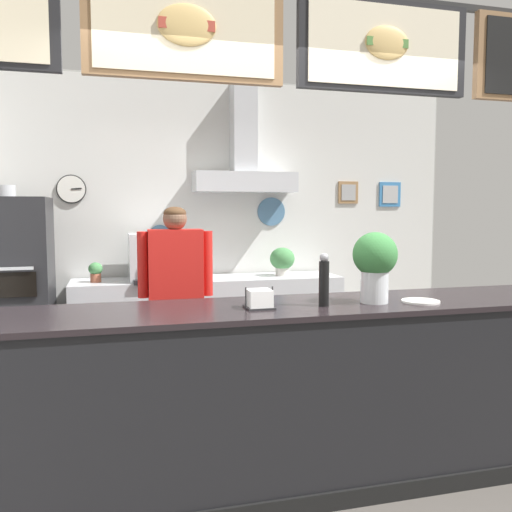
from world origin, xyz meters
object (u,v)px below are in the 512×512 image
(shop_worker, at_px, (176,303))
(espresso_machine, at_px, (159,257))
(napkin_holder, at_px, (259,300))
(potted_oregano, at_px, (282,260))
(basil_vase, at_px, (375,264))
(condiment_plate, at_px, (421,301))
(pizza_oven, at_px, (11,295))
(potted_rosemary, at_px, (96,271))
(pepper_grinder, at_px, (324,280))

(shop_worker, distance_m, espresso_machine, 1.06)
(espresso_machine, bearing_deg, napkin_holder, -82.06)
(espresso_machine, relative_size, potted_oregano, 1.93)
(basil_vase, bearing_deg, potted_oregano, 84.67)
(espresso_machine, bearing_deg, shop_worker, -87.81)
(shop_worker, relative_size, condiment_plate, 7.38)
(pizza_oven, relative_size, napkin_holder, 11.27)
(condiment_plate, bearing_deg, potted_rosemary, 127.24)
(shop_worker, distance_m, potted_oregano, 1.59)
(potted_rosemary, bearing_deg, potted_oregano, 0.78)
(napkin_holder, bearing_deg, pepper_grinder, -4.69)
(potted_oregano, relative_size, potted_rosemary, 1.55)
(pizza_oven, xyz_separation_m, pepper_grinder, (1.95, -2.19, 0.34))
(potted_rosemary, height_order, pepper_grinder, pepper_grinder)
(espresso_machine, distance_m, potted_oregano, 1.23)
(condiment_plate, height_order, pepper_grinder, pepper_grinder)
(shop_worker, height_order, pepper_grinder, shop_worker)
(shop_worker, relative_size, espresso_machine, 2.88)
(shop_worker, bearing_deg, napkin_holder, 104.91)
(potted_oregano, height_order, pepper_grinder, pepper_grinder)
(pizza_oven, xyz_separation_m, basil_vase, (2.26, -2.17, 0.42))
(potted_rosemary, relative_size, napkin_holder, 1.17)
(pizza_oven, distance_m, potted_rosemary, 0.73)
(shop_worker, height_order, potted_rosemary, shop_worker)
(pizza_oven, distance_m, espresso_machine, 1.30)
(espresso_machine, bearing_deg, basil_vase, -67.01)
(pepper_grinder, height_order, basil_vase, basil_vase)
(pizza_oven, distance_m, condiment_plate, 3.37)
(condiment_plate, distance_m, basil_vase, 0.34)
(potted_oregano, xyz_separation_m, napkin_holder, (-0.90, -2.38, 0.03))
(basil_vase, bearing_deg, potted_rosemary, 123.76)
(pizza_oven, relative_size, espresso_machine, 3.21)
(pepper_grinder, xyz_separation_m, basil_vase, (0.32, 0.02, 0.08))
(potted_oregano, distance_m, pepper_grinder, 2.47)
(shop_worker, xyz_separation_m, potted_rosemary, (-0.61, 1.02, 0.15))
(potted_oregano, height_order, napkin_holder, potted_oregano)
(pizza_oven, height_order, pepper_grinder, pizza_oven)
(shop_worker, relative_size, potted_oregano, 5.56)
(potted_rosemary, height_order, basil_vase, basil_vase)
(condiment_plate, height_order, napkin_holder, napkin_holder)
(pizza_oven, bearing_deg, basil_vase, -43.76)
(shop_worker, distance_m, condiment_plate, 1.87)
(potted_oregano, bearing_deg, pepper_grinder, -102.63)
(potted_rosemary, relative_size, basil_vase, 0.45)
(pizza_oven, relative_size, potted_oregano, 6.20)
(condiment_plate, bearing_deg, pepper_grinder, 176.43)
(condiment_plate, relative_size, pepper_grinder, 0.73)
(potted_oregano, bearing_deg, condiment_plate, -89.08)
(potted_oregano, xyz_separation_m, potted_rosemary, (-1.80, -0.02, -0.06))
(shop_worker, relative_size, basil_vase, 3.93)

